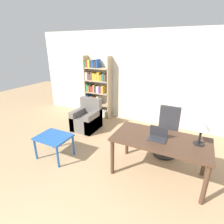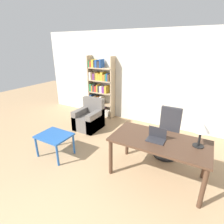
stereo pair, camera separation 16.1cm
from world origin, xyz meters
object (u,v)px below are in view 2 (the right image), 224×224
(laptop, at_px, (156,137))
(armchair, at_px, (89,119))
(office_chair, at_px, (168,135))
(table_lamp, at_px, (202,128))
(bookshelf, at_px, (100,90))
(side_table_blue, at_px, (54,138))
(desk, at_px, (159,145))

(laptop, relative_size, armchair, 0.36)
(laptop, xyz_separation_m, office_chair, (0.05, 0.81, -0.32))
(table_lamp, distance_m, bookshelf, 3.70)
(armchair, bearing_deg, bookshelf, 105.45)
(side_table_blue, distance_m, armchair, 1.48)
(laptop, distance_m, office_chair, 0.87)
(laptop, xyz_separation_m, bookshelf, (-2.50, 2.06, 0.09))
(side_table_blue, height_order, armchair, armchair)
(desk, height_order, table_lamp, table_lamp)
(desk, height_order, laptop, laptop)
(side_table_blue, relative_size, bookshelf, 0.35)
(laptop, xyz_separation_m, table_lamp, (0.65, 0.14, 0.27))
(office_chair, relative_size, side_table_blue, 1.56)
(laptop, bearing_deg, table_lamp, 11.82)
(laptop, distance_m, armchair, 2.51)
(laptop, xyz_separation_m, side_table_blue, (-2.05, -0.42, -0.37))
(office_chair, xyz_separation_m, side_table_blue, (-2.10, -1.23, -0.06))
(table_lamp, height_order, office_chair, table_lamp)
(office_chair, relative_size, armchair, 1.25)
(laptop, height_order, table_lamp, table_lamp)
(table_lamp, xyz_separation_m, office_chair, (-0.60, 0.67, -0.59))
(desk, relative_size, table_lamp, 3.88)
(table_lamp, distance_m, office_chair, 1.08)
(table_lamp, distance_m, side_table_blue, 2.83)
(table_lamp, relative_size, office_chair, 0.40)
(table_lamp, distance_m, armchair, 3.11)
(laptop, relative_size, side_table_blue, 0.45)
(laptop, height_order, armchair, laptop)
(office_chair, distance_m, bookshelf, 2.87)
(office_chair, bearing_deg, table_lamp, -48.25)
(office_chair, xyz_separation_m, bookshelf, (-2.55, 1.25, 0.41))
(office_chair, bearing_deg, armchair, 173.91)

